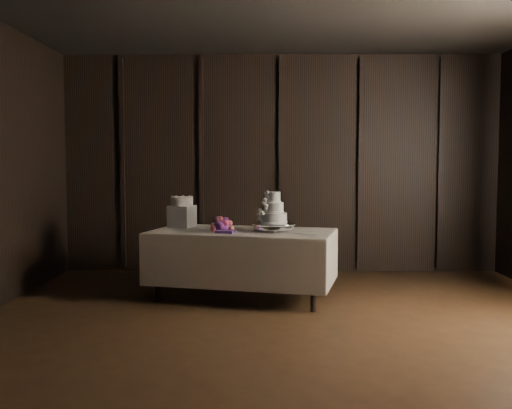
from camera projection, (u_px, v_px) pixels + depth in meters
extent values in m
cube|color=black|center=(293.00, 355.00, 4.52)|extent=(6.04, 7.04, 0.04)
cube|color=black|center=(281.00, 164.00, 7.92)|extent=(6.04, 0.04, 3.04)
cube|color=black|center=(409.00, 157.00, 0.90)|extent=(6.04, 0.04, 3.04)
cube|color=silver|center=(242.00, 231.00, 6.30)|extent=(2.16, 1.46, 0.01)
cube|color=white|center=(243.00, 267.00, 6.33)|extent=(1.99, 1.31, 0.71)
cylinder|color=silver|center=(274.00, 227.00, 6.22)|extent=(0.64, 0.64, 0.09)
cylinder|color=white|center=(274.00, 218.00, 6.22)|extent=(0.29, 0.29, 0.11)
cylinder|color=white|center=(274.00, 208.00, 6.21)|extent=(0.21, 0.21, 0.11)
cylinder|color=white|center=(274.00, 197.00, 6.20)|extent=(0.14, 0.14, 0.11)
cube|color=white|center=(182.00, 216.00, 6.68)|extent=(0.33, 0.33, 0.25)
cylinder|color=white|center=(182.00, 201.00, 6.67)|extent=(0.31, 0.31, 0.10)
cube|color=silver|center=(298.00, 234.00, 5.97)|extent=(0.29, 0.26, 0.01)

